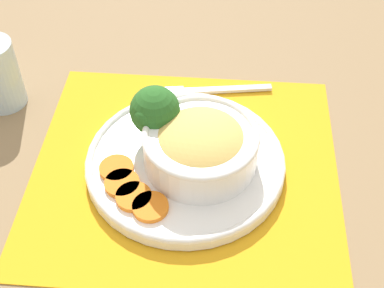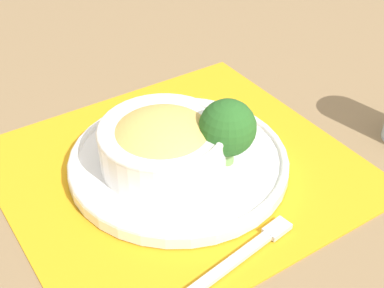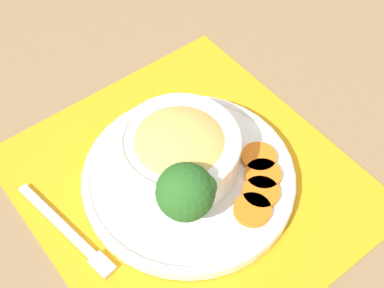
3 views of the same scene
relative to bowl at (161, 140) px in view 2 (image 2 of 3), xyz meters
name	(u,v)px [view 2 (image 2 of 3)]	position (x,y,z in m)	size (l,w,h in m)	color
ground_plane	(179,169)	(0.00, 0.02, -0.05)	(4.00, 4.00, 0.00)	#8C704C
placemat	(179,168)	(0.00, 0.02, -0.05)	(0.45, 0.48, 0.00)	orange
plate	(179,160)	(0.00, 0.02, -0.04)	(0.29, 0.29, 0.02)	white
bowl	(161,140)	(0.00, 0.00, 0.00)	(0.17, 0.17, 0.07)	white
broccoli_floret	(227,127)	(0.04, 0.07, 0.02)	(0.07, 0.07, 0.09)	#759E51
carrot_slice_near	(224,122)	(-0.03, 0.12, -0.03)	(0.05, 0.05, 0.01)	orange
carrot_slice_middle	(206,116)	(-0.06, 0.10, -0.03)	(0.05, 0.05, 0.01)	orange
carrot_slice_far	(187,113)	(-0.08, 0.08, -0.03)	(0.05, 0.05, 0.01)	orange
carrot_slice_extra	(167,114)	(-0.09, 0.05, -0.03)	(0.05, 0.05, 0.01)	orange
fork	(244,253)	(0.18, 0.01, -0.05)	(0.06, 0.18, 0.01)	silver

